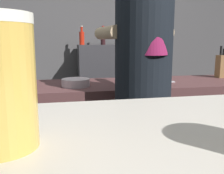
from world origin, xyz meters
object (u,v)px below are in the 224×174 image
at_px(chefs_knife, 160,82).
at_px(bottle_hot_sauce, 82,38).
at_px(knife_block, 223,66).
at_px(bottle_olive_oil, 144,37).
at_px(bartender, 143,80).
at_px(bottle_vinegar, 103,37).
at_px(bottle_soy, 123,37).
at_px(mixing_bowl, 76,83).

relative_size(chefs_knife, bottle_hot_sauce, 1.04).
distance_m(knife_block, bottle_olive_oil, 1.17).
distance_m(bartender, bottle_hot_sauce, 1.78).
xyz_separation_m(chefs_knife, bottle_vinegar, (-0.22, 1.35, 0.37)).
distance_m(knife_block, bottle_soy, 1.34).
height_order(chefs_knife, bottle_olive_oil, bottle_olive_oil).
bearing_deg(mixing_bowl, bottle_hot_sauce, 82.92).
distance_m(mixing_bowl, bottle_hot_sauce, 1.42).
bearing_deg(bottle_hot_sauce, bottle_soy, -2.46).
height_order(bottle_vinegar, bottle_olive_oil, bottle_olive_oil).
distance_m(bartender, knife_block, 1.10).
xyz_separation_m(chefs_knife, bottle_olive_oil, (0.28, 1.24, 0.37)).
distance_m(bottle_vinegar, bottle_olive_oil, 0.52).
distance_m(bartender, bottle_vinegar, 1.78).
xyz_separation_m(knife_block, bottle_soy, (-0.63, 1.15, 0.27)).
height_order(bartender, bottle_olive_oil, bartender).
distance_m(mixing_bowl, bottle_olive_oil, 1.62).
relative_size(knife_block, chefs_knife, 1.17).
distance_m(mixing_bowl, bottle_vinegar, 1.49).
height_order(knife_block, mixing_bowl, knife_block).
distance_m(mixing_bowl, bottle_soy, 1.55).
bearing_deg(bottle_vinegar, knife_block, -53.38).
bearing_deg(bottle_olive_oil, bartender, -108.76).
relative_size(bottle_vinegar, bottle_olive_oil, 0.92).
bearing_deg(bartender, bottle_soy, -18.26).
xyz_separation_m(mixing_bowl, bottle_vinegar, (0.44, 1.38, 0.34)).
distance_m(bottle_soy, bottle_hot_sauce, 0.52).
height_order(bartender, mixing_bowl, bartender).
height_order(mixing_bowl, bottle_soy, bottle_soy).
distance_m(bartender, bottle_olive_oil, 1.76).
relative_size(mixing_bowl, bottle_soy, 0.82).
xyz_separation_m(bottle_vinegar, bottle_soy, (0.25, -0.04, 0.00)).
xyz_separation_m(knife_block, bottle_vinegar, (-0.88, 1.19, 0.27)).
relative_size(bartender, chefs_knife, 7.06).
bearing_deg(bartender, bottle_vinegar, -10.00).
xyz_separation_m(bartender, bottle_soy, (0.30, 1.72, 0.28)).
xyz_separation_m(knife_block, chefs_knife, (-0.66, -0.16, -0.10)).
height_order(mixing_bowl, bottle_hot_sauce, bottle_hot_sauce).
bearing_deg(bottle_vinegar, chefs_knife, -80.59).
xyz_separation_m(bottle_vinegar, bottle_olive_oil, (0.50, -0.11, 0.01)).
bearing_deg(bottle_vinegar, bartender, -91.80).
relative_size(mixing_bowl, bottle_hot_sauce, 0.88).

